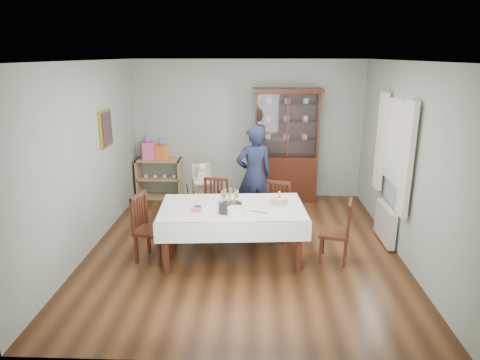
# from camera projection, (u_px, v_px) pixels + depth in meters

# --- Properties ---
(floor) EXTENTS (5.00, 5.00, 0.00)m
(floor) POSITION_uv_depth(u_px,v_px,m) (243.00, 247.00, 6.41)
(floor) COLOR #593319
(floor) RESTS_ON ground
(room_shell) EXTENTS (5.00, 5.00, 5.00)m
(room_shell) POSITION_uv_depth(u_px,v_px,m) (245.00, 129.00, 6.44)
(room_shell) COLOR #9EAA99
(room_shell) RESTS_ON floor
(dining_table) EXTENTS (2.08, 1.29, 0.76)m
(dining_table) POSITION_uv_depth(u_px,v_px,m) (232.00, 231.00, 6.02)
(dining_table) COLOR #431B10
(dining_table) RESTS_ON floor
(china_cabinet) EXTENTS (1.30, 0.48, 2.18)m
(china_cabinet) POSITION_uv_depth(u_px,v_px,m) (286.00, 144.00, 8.23)
(china_cabinet) COLOR #431B10
(china_cabinet) RESTS_ON floor
(sideboard) EXTENTS (0.90, 0.38, 0.80)m
(sideboard) POSITION_uv_depth(u_px,v_px,m) (160.00, 178.00, 8.55)
(sideboard) COLOR tan
(sideboard) RESTS_ON floor
(picture_frame) EXTENTS (0.04, 0.48, 0.58)m
(picture_frame) POSITION_uv_depth(u_px,v_px,m) (106.00, 128.00, 6.79)
(picture_frame) COLOR gold
(picture_frame) RESTS_ON room_shell
(window) EXTENTS (0.04, 1.02, 1.22)m
(window) POSITION_uv_depth(u_px,v_px,m) (398.00, 143.00, 6.18)
(window) COLOR white
(window) RESTS_ON room_shell
(curtain_left) EXTENTS (0.07, 0.30, 1.55)m
(curtain_left) POSITION_uv_depth(u_px,v_px,m) (407.00, 160.00, 5.62)
(curtain_left) COLOR silver
(curtain_left) RESTS_ON room_shell
(curtain_right) EXTENTS (0.07, 0.30, 1.55)m
(curtain_right) POSITION_uv_depth(u_px,v_px,m) (381.00, 141.00, 6.80)
(curtain_right) COLOR silver
(curtain_right) RESTS_ON room_shell
(radiator) EXTENTS (0.10, 0.80, 0.55)m
(radiator) POSITION_uv_depth(u_px,v_px,m) (385.00, 223.00, 6.53)
(radiator) COLOR white
(radiator) RESTS_ON floor
(chair_far_left) EXTENTS (0.47, 0.47, 0.91)m
(chair_far_left) POSITION_uv_depth(u_px,v_px,m) (214.00, 220.00, 6.75)
(chair_far_left) COLOR #431B10
(chair_far_left) RESTS_ON floor
(chair_far_right) EXTENTS (0.49, 0.49, 0.88)m
(chair_far_right) POSITION_uv_depth(u_px,v_px,m) (276.00, 222.00, 6.68)
(chair_far_right) COLOR #431B10
(chair_far_right) RESTS_ON floor
(chair_end_left) EXTENTS (0.52, 0.52, 0.95)m
(chair_end_left) POSITION_uv_depth(u_px,v_px,m) (152.00, 241.00, 5.96)
(chair_end_left) COLOR #431B10
(chair_end_left) RESTS_ON floor
(chair_end_right) EXTENTS (0.48, 0.48, 0.88)m
(chair_end_right) POSITION_uv_depth(u_px,v_px,m) (335.00, 243.00, 5.94)
(chair_end_right) COLOR #431B10
(chair_end_right) RESTS_ON floor
(woman) EXTENTS (0.71, 0.57, 1.70)m
(woman) POSITION_uv_depth(u_px,v_px,m) (254.00, 175.00, 7.10)
(woman) COLOR #161C32
(woman) RESTS_ON floor
(high_chair) EXTENTS (0.56, 0.56, 1.00)m
(high_chair) POSITION_uv_depth(u_px,v_px,m) (203.00, 198.00, 7.42)
(high_chair) COLOR black
(high_chair) RESTS_ON floor
(champagne_tray) EXTENTS (0.34, 0.34, 0.21)m
(champagne_tray) POSITION_uv_depth(u_px,v_px,m) (230.00, 200.00, 5.97)
(champagne_tray) COLOR silver
(champagne_tray) RESTS_ON dining_table
(birthday_cake) EXTENTS (0.28, 0.28, 0.19)m
(birthday_cake) POSITION_uv_depth(u_px,v_px,m) (279.00, 201.00, 5.98)
(birthday_cake) COLOR white
(birthday_cake) RESTS_ON dining_table
(plate_stack_dark) EXTENTS (0.23, 0.23, 0.09)m
(plate_stack_dark) POSITION_uv_depth(u_px,v_px,m) (226.00, 209.00, 5.67)
(plate_stack_dark) COLOR black
(plate_stack_dark) RESTS_ON dining_table
(plate_stack_white) EXTENTS (0.29, 0.29, 0.10)m
(plate_stack_white) POSITION_uv_depth(u_px,v_px,m) (236.00, 211.00, 5.60)
(plate_stack_white) COLOR white
(plate_stack_white) RESTS_ON dining_table
(napkin_stack) EXTENTS (0.15, 0.15, 0.02)m
(napkin_stack) POSITION_uv_depth(u_px,v_px,m) (196.00, 210.00, 5.74)
(napkin_stack) COLOR #DC5187
(napkin_stack) RESTS_ON dining_table
(cutlery) EXTENTS (0.17, 0.21, 0.01)m
(cutlery) POSITION_uv_depth(u_px,v_px,m) (195.00, 207.00, 5.86)
(cutlery) COLOR silver
(cutlery) RESTS_ON dining_table
(cake_knife) EXTENTS (0.24, 0.11, 0.01)m
(cake_knife) POSITION_uv_depth(u_px,v_px,m) (259.00, 212.00, 5.68)
(cake_knife) COLOR silver
(cake_knife) RESTS_ON dining_table
(gift_bag_pink) EXTENTS (0.29, 0.25, 0.46)m
(gift_bag_pink) POSITION_uv_depth(u_px,v_px,m) (148.00, 149.00, 8.36)
(gift_bag_pink) COLOR #DC5187
(gift_bag_pink) RESTS_ON sideboard
(gift_bag_orange) EXTENTS (0.25, 0.21, 0.40)m
(gift_bag_orange) POSITION_uv_depth(u_px,v_px,m) (162.00, 150.00, 8.36)
(gift_bag_orange) COLOR orange
(gift_bag_orange) RESTS_ON sideboard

